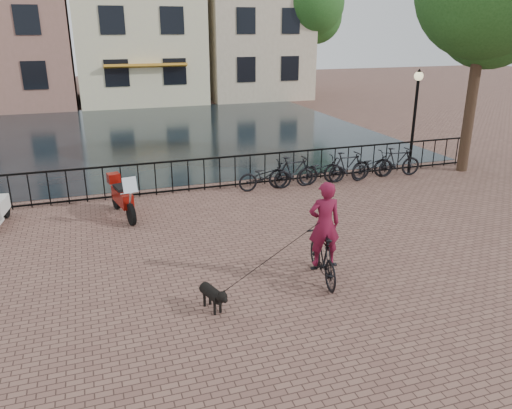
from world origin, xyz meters
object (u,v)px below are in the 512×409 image
object	(u,v)px
lamp_post	(416,104)
cyclist	(324,238)
motorcycle	(122,193)
dog	(212,296)

from	to	relation	value
lamp_post	cyclist	world-z (taller)	lamp_post
lamp_post	motorcycle	world-z (taller)	lamp_post
motorcycle	cyclist	bearing A→B (deg)	-66.29
lamp_post	cyclist	size ratio (longest dim) A/B	1.43
dog	motorcycle	size ratio (longest dim) A/B	0.43
lamp_post	motorcycle	xyz separation A→B (m)	(-9.79, -1.17, -1.72)
lamp_post	dog	bearing A→B (deg)	-143.14
dog	lamp_post	bearing A→B (deg)	19.51
lamp_post	dog	xyz separation A→B (m)	(-8.68, -6.51, -2.11)
lamp_post	dog	distance (m)	11.05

